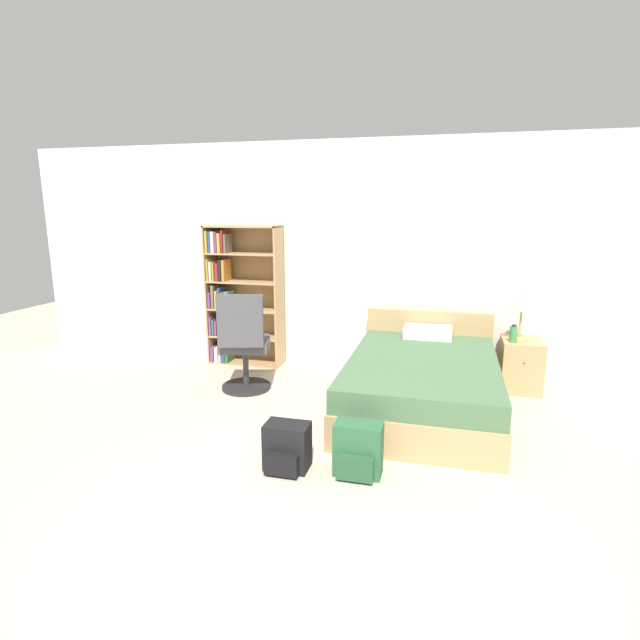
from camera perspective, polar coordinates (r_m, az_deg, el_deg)
The scene contains 10 objects.
ground_plane at distance 3.13m, azimuth -2.21°, elevation -23.46°, with size 14.00×14.00×0.00m, color beige.
wall_back at distance 5.73m, azimuth 7.13°, elevation 7.04°, with size 9.00×0.06×2.60m.
bookshelf at distance 6.06m, azimuth -9.58°, elevation 2.68°, with size 0.89×0.32×1.65m.
bed at distance 4.82m, azimuth 11.63°, elevation -6.89°, with size 1.35×2.09×0.75m.
office_chair at distance 5.10m, azimuth -8.70°, elevation -2.93°, with size 0.59×0.66×1.05m.
nightstand at distance 5.59m, azimuth 21.96°, elevation -4.77°, with size 0.40×0.50×0.53m.
table_lamp at distance 5.41m, azimuth 22.11°, elevation 1.75°, with size 0.22×0.22×0.50m.
water_bottle at distance 5.37m, azimuth 21.23°, elevation -1.49°, with size 0.07×0.07×0.18m.
backpack_green at distance 3.63m, azimuth 4.36°, elevation -14.68°, with size 0.34×0.25×0.38m.
backpack_black at distance 3.71m, azimuth -3.83°, elevation -14.37°, with size 0.32×0.28×0.34m.
Camera 1 is at (0.75, -2.42, 1.84)m, focal length 28.00 mm.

